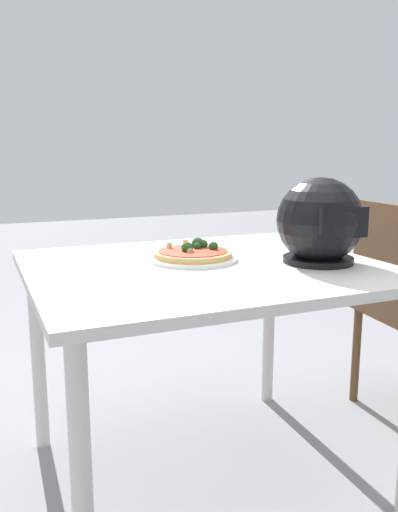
# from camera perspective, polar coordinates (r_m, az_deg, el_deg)

# --- Properties ---
(ground_plane) EXTENTS (14.00, 14.00, 0.00)m
(ground_plane) POSITION_cam_1_polar(r_m,az_deg,el_deg) (1.99, 0.62, -22.43)
(ground_plane) COLOR gray
(dining_table) EXTENTS (1.10, 0.95, 0.75)m
(dining_table) POSITION_cam_1_polar(r_m,az_deg,el_deg) (1.71, 0.67, -3.64)
(dining_table) COLOR beige
(dining_table) RESTS_ON ground
(pizza_plate) EXTENTS (0.29, 0.29, 0.01)m
(pizza_plate) POSITION_cam_1_polar(r_m,az_deg,el_deg) (1.75, -0.65, -0.25)
(pizza_plate) COLOR white
(pizza_plate) RESTS_ON dining_table
(pizza) EXTENTS (0.26, 0.26, 0.05)m
(pizza) POSITION_cam_1_polar(r_m,az_deg,el_deg) (1.75, -0.59, 0.40)
(pizza) COLOR tan
(pizza) RESTS_ON pizza_plate
(motorcycle_helmet) EXTENTS (0.27, 0.27, 0.27)m
(motorcycle_helmet) POSITION_cam_1_polar(r_m,az_deg,el_deg) (1.73, 12.81, 3.53)
(motorcycle_helmet) COLOR black
(motorcycle_helmet) RESTS_ON dining_table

